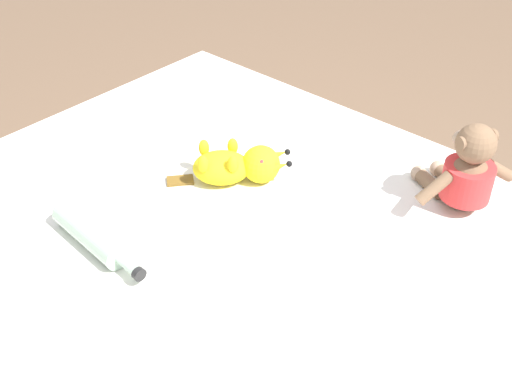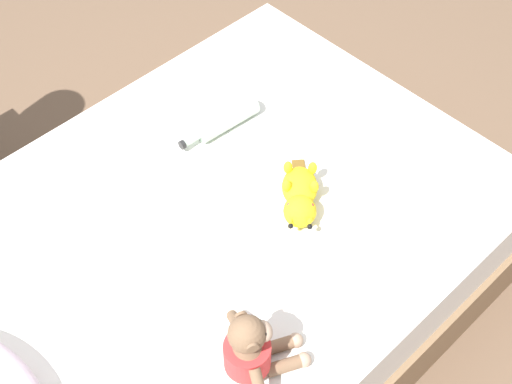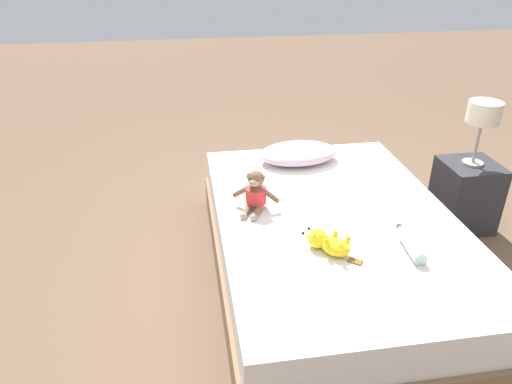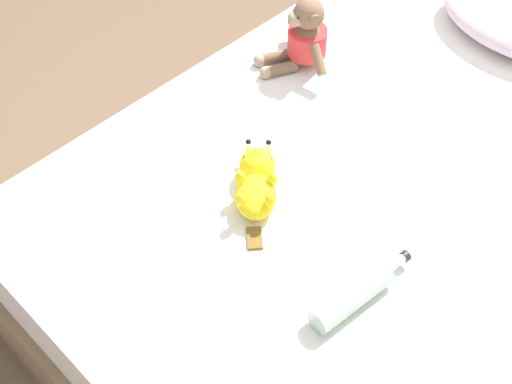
# 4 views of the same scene
# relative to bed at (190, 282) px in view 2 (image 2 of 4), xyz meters

# --- Properties ---
(ground_plane) EXTENTS (16.00, 16.00, 0.00)m
(ground_plane) POSITION_rel_bed_xyz_m (0.00, 0.00, -0.22)
(ground_plane) COLOR brown
(bed) EXTENTS (1.36, 2.06, 0.45)m
(bed) POSITION_rel_bed_xyz_m (0.00, 0.00, 0.00)
(bed) COLOR #846647
(bed) RESTS_ON ground_plane
(plush_monkey) EXTENTS (0.27, 0.25, 0.24)m
(plush_monkey) POSITION_rel_bed_xyz_m (-0.44, 0.14, 0.33)
(plush_monkey) COLOR brown
(plush_monkey) RESTS_ON bed
(plush_yellow_creature) EXTENTS (0.27, 0.27, 0.10)m
(plush_yellow_creature) POSITION_rel_bed_xyz_m (-0.15, -0.34, 0.28)
(plush_yellow_creature) COLOR yellow
(plush_yellow_creature) RESTS_ON bed
(glass_bottle) EXTENTS (0.08, 0.31, 0.07)m
(glass_bottle) POSITION_rel_bed_xyz_m (0.26, -0.41, 0.26)
(glass_bottle) COLOR #B2D1B7
(glass_bottle) RESTS_ON bed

